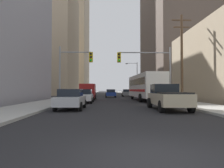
{
  "coord_description": "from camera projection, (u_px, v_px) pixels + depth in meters",
  "views": [
    {
      "loc": [
        -1.04,
        -4.28,
        1.49
      ],
      "look_at": [
        0.0,
        28.5,
        2.39
      ],
      "focal_mm": 31.98,
      "sensor_mm": 36.0,
      "label": 1
    }
  ],
  "objects": [
    {
      "name": "ground_plane",
      "position": [
        154.0,
        159.0,
        4.26
      ],
      "size": [
        400.0,
        400.0,
        0.0
      ],
      "primitive_type": "plane",
      "color": "black"
    },
    {
      "name": "sidewalk_left",
      "position": [
        83.0,
        95.0,
        54.0
      ],
      "size": [
        3.8,
        160.0,
        0.15
      ],
      "primitive_type": "cube",
      "color": "#9E9E99",
      "rests_on": "ground"
    },
    {
      "name": "sidewalk_right",
      "position": [
        136.0,
        95.0,
        54.45
      ],
      "size": [
        3.8,
        160.0,
        0.15
      ],
      "primitive_type": "cube",
      "color": "#9E9E99",
      "rests_on": "ground"
    },
    {
      "name": "city_bus",
      "position": [
        145.0,
        86.0,
        26.52
      ],
      "size": [
        2.91,
        11.58,
        3.4
      ],
      "color": "silver",
      "rests_on": "ground"
    },
    {
      "name": "pickup_truck_beige",
      "position": [
        167.0,
        97.0,
        14.63
      ],
      "size": [
        2.21,
        5.48,
        1.9
      ],
      "color": "#C6B793",
      "rests_on": "ground"
    },
    {
      "name": "cargo_van_red",
      "position": [
        88.0,
        91.0,
        28.77
      ],
      "size": [
        2.16,
        5.25,
        2.26
      ],
      "color": "maroon",
      "rests_on": "ground"
    },
    {
      "name": "sedan_silver",
      "position": [
        71.0,
        99.0,
        14.9
      ],
      "size": [
        1.95,
        4.22,
        1.52
      ],
      "color": "#B7BABF",
      "rests_on": "ground"
    },
    {
      "name": "sedan_white",
      "position": [
        84.0,
        96.0,
        22.12
      ],
      "size": [
        1.95,
        4.22,
        1.52
      ],
      "color": "white",
      "rests_on": "ground"
    },
    {
      "name": "sedan_blue",
      "position": [
        111.0,
        93.0,
        37.72
      ],
      "size": [
        1.95,
        4.25,
        1.52
      ],
      "color": "navy",
      "rests_on": "ground"
    },
    {
      "name": "sedan_grey",
      "position": [
        127.0,
        93.0,
        42.68
      ],
      "size": [
        1.95,
        4.25,
        1.52
      ],
      "color": "slate",
      "rests_on": "ground"
    },
    {
      "name": "traffic_signal_near_left",
      "position": [
        74.0,
        65.0,
        20.82
      ],
      "size": [
        3.52,
        0.44,
        6.0
      ],
      "color": "gray",
      "rests_on": "ground"
    },
    {
      "name": "traffic_signal_near_right",
      "position": [
        147.0,
        64.0,
        21.06
      ],
      "size": [
        5.74,
        0.44,
        6.0
      ],
      "color": "gray",
      "rests_on": "ground"
    },
    {
      "name": "utility_pole_right",
      "position": [
        182.0,
        56.0,
        22.36
      ],
      "size": [
        2.2,
        0.28,
        9.92
      ],
      "color": "brown",
      "rests_on": "ground"
    },
    {
      "name": "street_lamp_right",
      "position": [
        135.0,
        76.0,
        44.07
      ],
      "size": [
        2.69,
        0.32,
        7.5
      ],
      "color": "gray",
      "rests_on": "ground"
    },
    {
      "name": "building_left_mid_office",
      "position": [
        29.0,
        42.0,
        55.09
      ],
      "size": [
        24.68,
        19.05,
        29.48
      ],
      "primitive_type": "cube",
      "color": "tan",
      "rests_on": "ground"
    },
    {
      "name": "building_left_far_tower",
      "position": [
        73.0,
        17.0,
        97.32
      ],
      "size": [
        14.17,
        26.2,
        74.21
      ],
      "primitive_type": "cube",
      "color": "tan",
      "rests_on": "ground"
    },
    {
      "name": "building_right_mid_block",
      "position": [
        193.0,
        31.0,
        50.15
      ],
      "size": [
        22.45,
        24.72,
        32.51
      ],
      "primitive_type": "cube",
      "color": "#66564C",
      "rests_on": "ground"
    }
  ]
}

